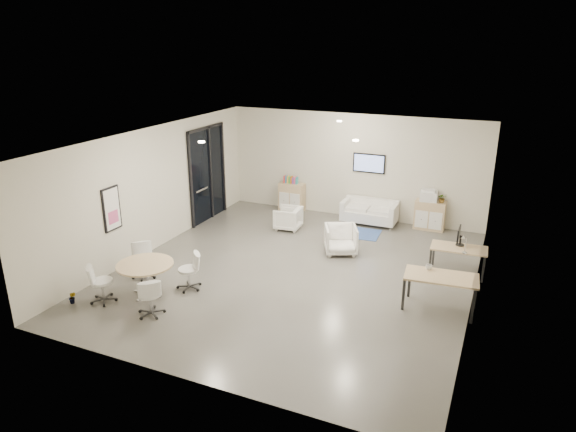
% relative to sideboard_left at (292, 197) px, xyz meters
% --- Properties ---
extents(room_shell, '(9.60, 10.60, 4.80)m').
position_rel_sideboard_left_xyz_m(room_shell, '(1.93, -4.27, 1.15)').
color(room_shell, '#4F4D48').
rests_on(room_shell, ground).
extents(glass_door, '(0.09, 1.90, 2.85)m').
position_rel_sideboard_left_xyz_m(glass_door, '(-2.02, -1.76, 1.05)').
color(glass_door, black).
rests_on(glass_door, room_shell).
extents(artwork, '(0.05, 0.54, 1.04)m').
position_rel_sideboard_left_xyz_m(artwork, '(-2.04, -5.87, 1.10)').
color(artwork, black).
rests_on(artwork, room_shell).
extents(wall_tv, '(0.98, 0.06, 0.58)m').
position_rel_sideboard_left_xyz_m(wall_tv, '(2.43, 0.20, 1.30)').
color(wall_tv, black).
rests_on(wall_tv, room_shell).
extents(ceiling_spots, '(3.14, 4.14, 0.03)m').
position_rel_sideboard_left_xyz_m(ceiling_spots, '(1.73, -3.43, 2.73)').
color(ceiling_spots, '#FFEAC6').
rests_on(ceiling_spots, room_shell).
extents(sideboard_left, '(0.80, 0.42, 0.90)m').
position_rel_sideboard_left_xyz_m(sideboard_left, '(0.00, 0.00, 0.00)').
color(sideboard_left, tan).
rests_on(sideboard_left, room_shell).
extents(sideboard_right, '(0.86, 0.42, 0.86)m').
position_rel_sideboard_left_xyz_m(sideboard_right, '(4.37, 0.00, -0.02)').
color(sideboard_right, tan).
rests_on(sideboard_right, room_shell).
extents(books, '(0.47, 0.14, 0.22)m').
position_rel_sideboard_left_xyz_m(books, '(-0.04, 0.00, 0.56)').
color(books, red).
rests_on(books, sideboard_left).
extents(printer, '(0.52, 0.45, 0.34)m').
position_rel_sideboard_left_xyz_m(printer, '(4.28, 0.00, 0.57)').
color(printer, white).
rests_on(printer, sideboard_right).
extents(loveseat, '(1.63, 0.82, 0.61)m').
position_rel_sideboard_left_xyz_m(loveseat, '(2.63, -0.18, -0.12)').
color(loveseat, silver).
rests_on(loveseat, room_shell).
extents(blue_rug, '(1.47, 1.03, 0.01)m').
position_rel_sideboard_left_xyz_m(blue_rug, '(2.47, -1.17, -0.44)').
color(blue_rug, '#324E9B').
rests_on(blue_rug, room_shell).
extents(armchair_left, '(0.72, 0.76, 0.73)m').
position_rel_sideboard_left_xyz_m(armchair_left, '(0.58, -1.64, -0.09)').
color(armchair_left, silver).
rests_on(armchair_left, room_shell).
extents(armchair_right, '(1.03, 1.01, 0.82)m').
position_rel_sideboard_left_xyz_m(armchair_right, '(2.55, -2.73, -0.04)').
color(armchair_right, silver).
rests_on(armchair_right, room_shell).
extents(desk_rear, '(1.30, 0.70, 0.66)m').
position_rel_sideboard_left_xyz_m(desk_rear, '(5.47, -2.79, 0.15)').
color(desk_rear, tan).
rests_on(desk_rear, room_shell).
extents(desk_front, '(1.51, 0.85, 0.76)m').
position_rel_sideboard_left_xyz_m(desk_front, '(5.33, -4.73, 0.23)').
color(desk_front, tan).
rests_on(desk_front, room_shell).
extents(monitor, '(0.20, 0.50, 0.44)m').
position_rel_sideboard_left_xyz_m(monitor, '(5.43, -2.64, 0.45)').
color(monitor, black).
rests_on(monitor, desk_rear).
extents(round_table, '(1.21, 1.21, 0.74)m').
position_rel_sideboard_left_xyz_m(round_table, '(-0.58, -6.62, 0.20)').
color(round_table, tan).
rests_on(round_table, room_shell).
extents(meeting_chairs, '(2.15, 2.15, 0.82)m').
position_rel_sideboard_left_xyz_m(meeting_chairs, '(-0.58, -6.62, -0.04)').
color(meeting_chairs, white).
rests_on(meeting_chairs, room_shell).
extents(plant_cabinet, '(0.29, 0.32, 0.21)m').
position_rel_sideboard_left_xyz_m(plant_cabinet, '(4.67, -0.02, 0.52)').
color(plant_cabinet, '#3F7F3F').
rests_on(plant_cabinet, sideboard_right).
extents(plant_floor, '(0.24, 0.31, 0.12)m').
position_rel_sideboard_left_xyz_m(plant_floor, '(-1.77, -7.58, -0.39)').
color(plant_floor, '#3F7F3F').
rests_on(plant_floor, room_shell).
extents(cup, '(0.16, 0.14, 0.13)m').
position_rel_sideboard_left_xyz_m(cup, '(5.03, -4.52, 0.37)').
color(cup, white).
rests_on(cup, desk_front).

